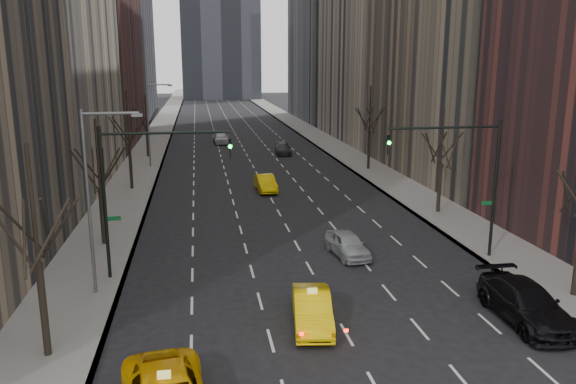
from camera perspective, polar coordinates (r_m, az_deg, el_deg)
name	(u,v)px	position (r m, az deg, el deg)	size (l,w,h in m)	color
sidewalk_left	(156,138)	(88.06, -13.25, 5.38)	(4.50, 320.00, 0.15)	slate
sidewalk_right	(314,135)	(89.69, 2.63, 5.85)	(4.50, 320.00, 0.15)	slate
tree_lw_a	(39,264)	(23.18, -23.99, -6.69)	(3.36, 3.50, 8.28)	black
tree_lw_b	(100,188)	(36.43, -18.54, 0.41)	(3.36, 3.50, 7.82)	black
tree_lw_c	(129,146)	(51.98, -15.82, 4.55)	(3.36, 3.50, 8.74)	black
tree_lw_d	(147,128)	(69.81, -14.17, 6.30)	(3.36, 3.50, 7.36)	black
tree_rw_b	(441,165)	(43.68, 15.25, 2.63)	(3.36, 3.50, 7.82)	black
tree_rw_c	(369,132)	(60.29, 8.26, 6.01)	(3.36, 3.50, 8.74)	black
traffic_mast_left	(137,177)	(29.85, -15.10, 1.44)	(6.69, 0.39, 8.00)	black
traffic_mast_right	(469,167)	(33.26, 17.89, 2.41)	(6.69, 0.39, 8.00)	black
streetlight_near	(95,184)	(28.13, -19.02, 0.76)	(2.83, 0.22, 9.00)	slate
streetlight_far	(151,116)	(62.56, -13.73, 7.49)	(2.83, 0.22, 9.00)	slate
taxi_sedan	(312,309)	(24.99, 2.47, -11.82)	(1.60, 4.58, 1.51)	yellow
silver_sedan_ahead	(347,244)	(33.65, 6.06, -5.29)	(1.70, 4.22, 1.44)	#A1A4A9
parked_suv_black	(526,303)	(27.42, 23.00, -10.36)	(2.37, 5.84, 1.69)	black
far_taxi	(266,183)	(50.16, -2.30, 0.90)	(1.54, 4.41, 1.45)	yellow
far_suv_grey	(283,149)	(70.69, -0.51, 4.43)	(1.94, 4.76, 1.38)	#2E2F33
far_car_white	(221,138)	(80.55, -6.85, 5.51)	(2.01, 4.99, 1.70)	silver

